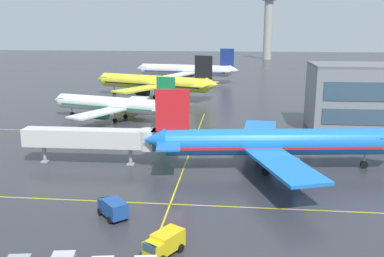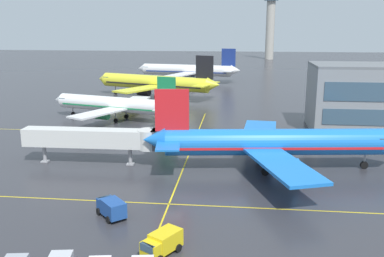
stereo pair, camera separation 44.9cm
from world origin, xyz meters
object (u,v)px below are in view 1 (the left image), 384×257
at_px(airliner_front_gate, 273,142).
at_px(airliner_second_row, 115,105).
at_px(airliner_far_left_stand, 187,70).
at_px(jet_bridge, 102,138).
at_px(control_tower, 268,21).
at_px(service_truck_catering, 164,243).
at_px(airliner_third_row, 155,83).
at_px(service_truck_red_van, 113,207).

distance_m(airliner_front_gate, airliner_second_row, 44.58).
bearing_deg(airliner_far_left_stand, airliner_front_gate, -76.11).
distance_m(jet_bridge, control_tower, 215.47).
bearing_deg(airliner_front_gate, jet_bridge, -179.40).
relative_size(airliner_front_gate, service_truck_catering, 8.69).
height_order(airliner_third_row, service_truck_catering, airliner_third_row).
distance_m(airliner_front_gate, airliner_third_row, 68.66).
distance_m(airliner_third_row, service_truck_red_van, 81.32).
height_order(airliner_second_row, service_truck_catering, airliner_second_row).
bearing_deg(airliner_second_row, airliner_far_left_stand, 83.18).
distance_m(airliner_second_row, jet_bridge, 31.46).
height_order(airliner_far_left_stand, service_truck_red_van, airliner_far_left_stand).
bearing_deg(airliner_front_gate, control_tower, 86.57).
bearing_deg(airliner_third_row, service_truck_red_van, -82.54).
height_order(service_truck_catering, jet_bridge, jet_bridge).
distance_m(service_truck_catering, control_tower, 239.02).
bearing_deg(jet_bridge, airliner_front_gate, 0.60).
bearing_deg(airliner_third_row, airliner_second_row, -95.52).
relative_size(airliner_third_row, airliner_far_left_stand, 0.99).
bearing_deg(airliner_third_row, airliner_front_gate, -64.54).
relative_size(airliner_far_left_stand, control_tower, 1.01).
distance_m(airliner_second_row, airliner_far_left_stand, 68.73).
bearing_deg(airliner_far_left_stand, service_truck_red_van, -87.35).
distance_m(airliner_front_gate, jet_bridge, 25.79).
bearing_deg(control_tower, service_truck_red_van, -97.85).
bearing_deg(airliner_far_left_stand, airliner_third_row, -97.94).
xyz_separation_m(airliner_far_left_stand, service_truck_catering, (12.47, -124.54, -3.09)).
height_order(airliner_front_gate, airliner_second_row, airliner_front_gate).
relative_size(airliner_second_row, control_tower, 0.82).
xyz_separation_m(airliner_far_left_stand, service_truck_red_van, (5.43, -117.26, -3.09)).
relative_size(jet_bridge, control_tower, 0.54).
xyz_separation_m(airliner_third_row, jet_bridge, (3.73, -62.27, -0.27)).
bearing_deg(service_truck_catering, airliner_far_left_stand, 95.72).
xyz_separation_m(service_truck_catering, jet_bridge, (-13.85, 25.58, 2.89)).
relative_size(airliner_second_row, airliner_third_row, 0.82).
bearing_deg(airliner_third_row, airliner_far_left_stand, 82.06).
relative_size(airliner_third_row, control_tower, 1.00).
relative_size(airliner_front_gate, airliner_second_row, 1.19).
height_order(airliner_far_left_stand, control_tower, control_tower).
height_order(jet_bridge, control_tower, control_tower).
height_order(airliner_second_row, jet_bridge, airliner_second_row).
distance_m(airliner_third_row, jet_bridge, 62.38).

